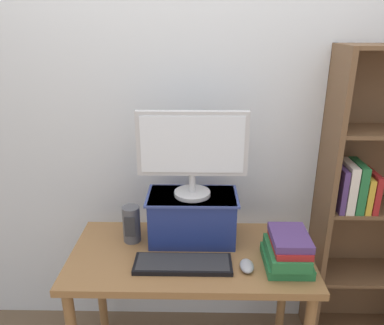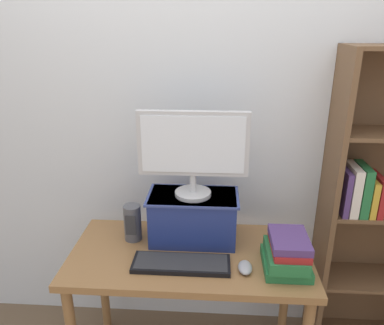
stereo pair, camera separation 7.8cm
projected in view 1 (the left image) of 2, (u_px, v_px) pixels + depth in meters
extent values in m
cube|color=silver|center=(192.00, 122.00, 2.09)|extent=(7.00, 0.08, 2.60)
cube|color=olive|center=(190.00, 256.00, 1.86)|extent=(1.19, 0.59, 0.04)
cylinder|color=olive|center=(101.00, 284.00, 2.23)|extent=(0.05, 0.05, 0.72)
cylinder|color=olive|center=(283.00, 286.00, 2.22)|extent=(0.05, 0.05, 0.72)
cube|color=brown|center=(323.00, 208.00, 2.06)|extent=(0.03, 0.28, 1.73)
cube|color=brown|center=(368.00, 198.00, 2.18)|extent=(0.64, 0.01, 1.73)
cube|color=brown|center=(366.00, 272.00, 2.21)|extent=(0.58, 0.27, 0.02)
cube|color=brown|center=(379.00, 207.00, 2.06)|extent=(0.58, 0.27, 0.02)
cube|color=#4C336B|center=(339.00, 187.00, 1.99)|extent=(0.03, 0.20, 0.24)
cube|color=silver|center=(347.00, 186.00, 1.98)|extent=(0.04, 0.20, 0.26)
cube|color=#236B38|center=(356.00, 185.00, 1.98)|extent=(0.04, 0.20, 0.26)
cube|color=gold|center=(363.00, 191.00, 1.99)|extent=(0.03, 0.20, 0.19)
cube|color=maroon|center=(371.00, 190.00, 1.99)|extent=(0.03, 0.20, 0.21)
cube|color=navy|center=(192.00, 217.00, 1.93)|extent=(0.43, 0.24, 0.25)
cube|color=#334284|center=(192.00, 196.00, 1.89)|extent=(0.46, 0.26, 0.01)
cylinder|color=#B7B7BA|center=(192.00, 193.00, 1.88)|extent=(0.18, 0.18, 0.02)
cylinder|color=#B7B7BA|center=(192.00, 183.00, 1.86)|extent=(0.03, 0.03, 0.09)
cube|color=#B7B7BA|center=(192.00, 144.00, 1.79)|extent=(0.54, 0.04, 0.32)
cube|color=silver|center=(192.00, 145.00, 1.77)|extent=(0.49, 0.00, 0.28)
cube|color=black|center=(183.00, 264.00, 1.75)|extent=(0.46, 0.16, 0.02)
cube|color=#28282B|center=(183.00, 262.00, 1.75)|extent=(0.43, 0.14, 0.00)
ellipsoid|color=#99999E|center=(247.00, 266.00, 1.72)|extent=(0.06, 0.10, 0.04)
cube|color=#236B38|center=(286.00, 260.00, 1.76)|extent=(0.21, 0.25, 0.04)
cube|color=#236B38|center=(286.00, 253.00, 1.73)|extent=(0.18, 0.25, 0.06)
cube|color=maroon|center=(289.00, 243.00, 1.72)|extent=(0.16, 0.24, 0.03)
cube|color=#4C336B|center=(290.00, 237.00, 1.71)|extent=(0.17, 0.23, 0.03)
cylinder|color=#4C4C51|center=(132.00, 224.00, 1.93)|extent=(0.09, 0.09, 0.19)
cube|color=#2D2D30|center=(130.00, 227.00, 1.88)|extent=(0.05, 0.00, 0.11)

